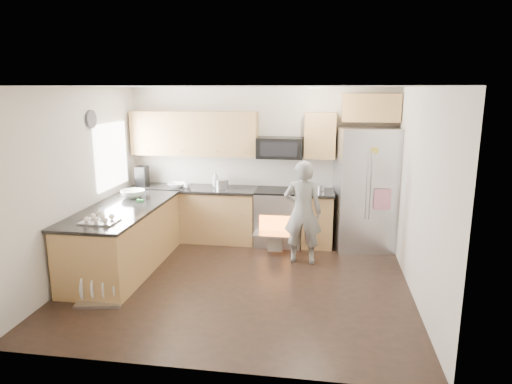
% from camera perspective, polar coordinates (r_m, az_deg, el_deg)
% --- Properties ---
extents(ground, '(4.50, 4.50, 0.00)m').
position_cam_1_polar(ground, '(6.33, -2.03, -11.21)').
color(ground, black).
rests_on(ground, ground).
extents(room_shell, '(4.54, 4.04, 2.62)m').
position_cam_1_polar(room_shell, '(5.87, -2.48, 3.97)').
color(room_shell, beige).
rests_on(room_shell, ground).
extents(back_cabinet_run, '(4.45, 0.64, 2.50)m').
position_cam_1_polar(back_cabinet_run, '(7.78, -3.96, 0.83)').
color(back_cabinet_run, '#9F7B3F').
rests_on(back_cabinet_run, ground).
extents(peninsula, '(0.96, 2.36, 1.04)m').
position_cam_1_polar(peninsula, '(6.90, -16.16, -5.51)').
color(peninsula, '#9F7B3F').
rests_on(peninsula, ground).
extents(stove_range, '(0.76, 0.97, 1.79)m').
position_cam_1_polar(stove_range, '(7.65, 2.86, -1.58)').
color(stove_range, '#B7B7BC').
rests_on(stove_range, ground).
extents(refrigerator, '(1.07, 0.89, 1.98)m').
position_cam_1_polar(refrigerator, '(7.58, 13.64, 0.36)').
color(refrigerator, '#B7B7BC').
rests_on(refrigerator, ground).
extents(person, '(0.58, 0.40, 1.56)m').
position_cam_1_polar(person, '(6.81, 5.87, -2.53)').
color(person, gray).
rests_on(person, ground).
extents(dish_rack, '(0.63, 0.54, 0.34)m').
position_cam_1_polar(dish_rack, '(6.10, -18.79, -11.95)').
color(dish_rack, '#B7B7BC').
rests_on(dish_rack, ground).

